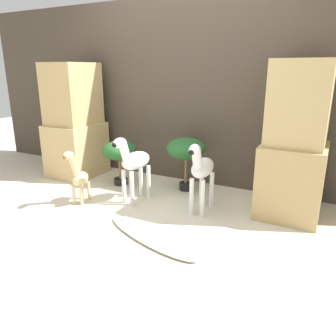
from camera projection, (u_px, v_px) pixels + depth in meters
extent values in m
plane|color=beige|center=(127.00, 217.00, 3.18)|extent=(14.00, 14.00, 0.00)
cube|color=#473D33|center=(186.00, 93.00, 3.99)|extent=(6.40, 0.08, 2.20)
cube|color=tan|center=(77.00, 150.00, 4.39)|extent=(0.58, 0.68, 0.69)
cube|color=tan|center=(72.00, 94.00, 4.18)|extent=(0.51, 0.60, 0.77)
cube|color=tan|center=(291.00, 180.00, 3.18)|extent=(0.58, 0.68, 0.71)
cube|color=tan|center=(300.00, 103.00, 2.97)|extent=(0.51, 0.60, 0.76)
cylinder|color=white|center=(202.00, 198.00, 3.16)|extent=(0.05, 0.05, 0.37)
cylinder|color=white|center=(192.00, 197.00, 3.21)|extent=(0.05, 0.05, 0.37)
cylinder|color=white|center=(212.00, 189.00, 3.39)|extent=(0.05, 0.05, 0.37)
cylinder|color=white|center=(201.00, 188.00, 3.44)|extent=(0.05, 0.05, 0.37)
ellipsoid|color=white|center=(203.00, 168.00, 3.22)|extent=(0.20, 0.40, 0.19)
cylinder|color=white|center=(197.00, 158.00, 3.04)|extent=(0.09, 0.15, 0.23)
ellipsoid|color=white|center=(194.00, 150.00, 2.95)|extent=(0.10, 0.17, 0.10)
sphere|color=black|center=(191.00, 152.00, 2.90)|extent=(0.05, 0.05, 0.05)
cube|color=black|center=(197.00, 157.00, 3.04)|extent=(0.02, 0.09, 0.19)
cylinder|color=white|center=(132.00, 189.00, 3.41)|extent=(0.05, 0.05, 0.37)
cylinder|color=white|center=(124.00, 187.00, 3.48)|extent=(0.05, 0.05, 0.37)
cylinder|color=white|center=(149.00, 182.00, 3.63)|extent=(0.05, 0.05, 0.37)
cylinder|color=white|center=(141.00, 180.00, 3.69)|extent=(0.05, 0.05, 0.37)
ellipsoid|color=white|center=(136.00, 161.00, 3.47)|extent=(0.24, 0.42, 0.19)
cylinder|color=white|center=(125.00, 151.00, 3.30)|extent=(0.11, 0.16, 0.23)
ellipsoid|color=white|center=(120.00, 143.00, 3.23)|extent=(0.12, 0.18, 0.10)
sphere|color=black|center=(114.00, 145.00, 3.17)|extent=(0.05, 0.05, 0.05)
cube|color=black|center=(124.00, 150.00, 3.30)|extent=(0.03, 0.09, 0.19)
cylinder|color=#E0C184|center=(81.00, 196.00, 3.45)|extent=(0.03, 0.03, 0.20)
cylinder|color=#E0C184|center=(74.00, 195.00, 3.47)|extent=(0.03, 0.03, 0.20)
cylinder|color=#E0C184|center=(89.00, 191.00, 3.59)|extent=(0.03, 0.03, 0.20)
cylinder|color=#E0C184|center=(82.00, 190.00, 3.62)|extent=(0.03, 0.03, 0.20)
ellipsoid|color=#E0C184|center=(80.00, 179.00, 3.48)|extent=(0.19, 0.25, 0.15)
cylinder|color=#E0C184|center=(74.00, 166.00, 3.34)|extent=(0.09, 0.16, 0.30)
ellipsoid|color=#E0C184|center=(68.00, 155.00, 3.22)|extent=(0.09, 0.14, 0.08)
sphere|color=brown|center=(65.00, 157.00, 3.18)|extent=(0.04, 0.04, 0.04)
cylinder|color=black|center=(121.00, 181.00, 4.09)|extent=(0.17, 0.17, 0.08)
cylinder|color=brown|center=(120.00, 169.00, 4.04)|extent=(0.04, 0.04, 0.24)
ellipsoid|color=#235B28|center=(120.00, 150.00, 3.97)|extent=(0.42, 0.42, 0.23)
cylinder|color=black|center=(186.00, 186.00, 3.89)|extent=(0.15, 0.15, 0.09)
cylinder|color=brown|center=(186.00, 171.00, 3.84)|extent=(0.03, 0.03, 0.29)
ellipsoid|color=#235B28|center=(186.00, 149.00, 3.76)|extent=(0.45, 0.45, 0.25)
ellipsoid|color=silver|center=(151.00, 236.00, 2.79)|extent=(1.09, 0.60, 0.04)
cone|color=white|center=(125.00, 218.00, 3.04)|extent=(0.10, 0.10, 0.05)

